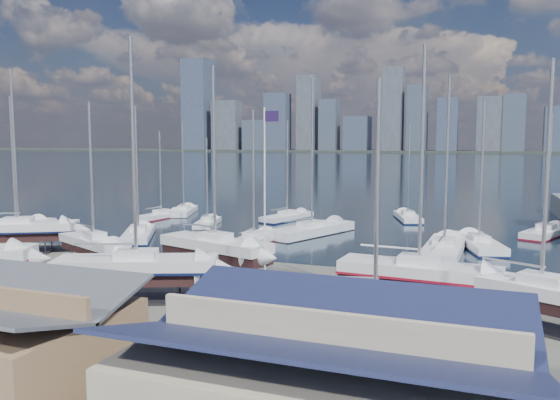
% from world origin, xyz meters
% --- Properties ---
extents(ground, '(1400.00, 1400.00, 0.00)m').
position_xyz_m(ground, '(0.00, -10.00, 0.00)').
color(ground, '#605E59').
rests_on(ground, ground).
extents(water, '(1400.00, 600.00, 0.40)m').
position_xyz_m(water, '(0.00, 300.00, -0.15)').
color(water, '#1B2B3E').
rests_on(water, ground).
extents(far_shore, '(1400.00, 80.00, 2.20)m').
position_xyz_m(far_shore, '(0.00, 560.00, 1.10)').
color(far_shore, '#2D332D').
rests_on(far_shore, ground).
extents(skyline, '(639.14, 43.80, 107.69)m').
position_xyz_m(skyline, '(-7.83, 553.76, 39.09)').
color(skyline, '#475166').
rests_on(skyline, far_shore).
extents(shed_blue, '(13.65, 9.45, 4.71)m').
position_xyz_m(shed_blue, '(16.00, -26.00, 2.42)').
color(shed_blue, '#BFB293').
rests_on(shed_blue, ground).
extents(sailboat_cradle_0, '(10.69, 7.73, 17.02)m').
position_xyz_m(sailboat_cradle_0, '(-20.06, -4.55, 2.12)').
color(sailboat_cradle_0, '#2D2D33').
rests_on(sailboat_cradle_0, ground).
extents(sailboat_cradle_2, '(8.46, 5.53, 13.65)m').
position_xyz_m(sailboat_cradle_2, '(-9.32, -7.11, 1.96)').
color(sailboat_cradle_2, '#2D2D33').
rests_on(sailboat_cradle_2, ground).
extents(sailboat_cradle_3, '(10.90, 6.71, 16.99)m').
position_xyz_m(sailboat_cradle_3, '(-0.30, -13.96, 2.12)').
color(sailboat_cradle_3, '#2D2D33').
rests_on(sailboat_cradle_3, ground).
extents(sailboat_cradle_4, '(10.31, 5.62, 16.20)m').
position_xyz_m(sailboat_cradle_4, '(1.08, -5.46, 2.09)').
color(sailboat_cradle_4, '#2D2D33').
rests_on(sailboat_cradle_4, ground).
extents(sailboat_cradle_5, '(8.56, 4.01, 13.55)m').
position_xyz_m(sailboat_cradle_5, '(15.76, -16.10, 1.95)').
color(sailboat_cradle_5, '#2D2D33').
rests_on(sailboat_cradle_5, ground).
extents(sailboat_cradle_6, '(10.24, 3.55, 16.24)m').
position_xyz_m(sailboat_cradle_6, '(17.19, -8.96, 2.08)').
color(sailboat_cradle_6, '#2D2D33').
rests_on(sailboat_cradle_6, ground).
extents(sailboat_cradle_7, '(9.20, 6.17, 14.79)m').
position_xyz_m(sailboat_cradle_7, '(24.00, -10.89, 2.01)').
color(sailboat_cradle_7, '#2D2D33').
rests_on(sailboat_cradle_7, ground).
extents(sailboat_moored_0, '(4.55, 11.26, 16.35)m').
position_xyz_m(sailboat_moored_0, '(-29.72, 4.36, 0.31)').
color(sailboat_moored_0, black).
rests_on(sailboat_moored_0, water).
extents(sailboat_moored_1, '(3.39, 8.57, 12.47)m').
position_xyz_m(sailboat_moored_1, '(-20.34, 20.17, 0.31)').
color(sailboat_moored_1, black).
rests_on(sailboat_moored_1, water).
extents(sailboat_moored_2, '(5.38, 9.38, 13.67)m').
position_xyz_m(sailboat_moored_2, '(-19.63, 25.00, 0.32)').
color(sailboat_moored_2, black).
rests_on(sailboat_moored_2, water).
extents(sailboat_moored_3, '(7.21, 10.04, 14.84)m').
position_xyz_m(sailboat_moored_3, '(-13.88, 5.65, 0.31)').
color(sailboat_moored_3, black).
rests_on(sailboat_moored_3, water).
extents(sailboat_moored_4, '(4.11, 7.87, 11.45)m').
position_xyz_m(sailboat_moored_4, '(-11.29, 16.54, 0.33)').
color(sailboat_moored_4, black).
rests_on(sailboat_moored_4, water).
extents(sailboat_moored_5, '(5.00, 9.63, 13.86)m').
position_xyz_m(sailboat_moored_5, '(-3.56, 24.52, 0.31)').
color(sailboat_moored_5, black).
rests_on(sailboat_moored_5, water).
extents(sailboat_moored_6, '(2.75, 9.53, 14.21)m').
position_xyz_m(sailboat_moored_6, '(-0.82, 6.74, 0.31)').
color(sailboat_moored_6, black).
rests_on(sailboat_moored_6, water).
extents(sailboat_moored_7, '(7.53, 12.44, 18.18)m').
position_xyz_m(sailboat_moored_7, '(2.98, 14.34, 0.33)').
color(sailboat_moored_7, black).
rests_on(sailboat_moored_7, water).
extents(sailboat_moored_8, '(5.09, 9.33, 13.44)m').
position_xyz_m(sailboat_moored_8, '(11.56, 30.02, 0.31)').
color(sailboat_moored_8, black).
rests_on(sailboat_moored_8, water).
extents(sailboat_moored_9, '(3.61, 11.47, 17.15)m').
position_xyz_m(sailboat_moored_9, '(17.64, 8.44, 0.32)').
color(sailboat_moored_9, black).
rests_on(sailboat_moored_9, water).
extents(sailboat_moored_10, '(5.44, 10.45, 15.05)m').
position_xyz_m(sailboat_moored_10, '(20.65, 12.77, 0.31)').
color(sailboat_moored_10, black).
rests_on(sailboat_moored_10, water).
extents(sailboat_moored_11, '(6.17, 9.75, 14.16)m').
position_xyz_m(sailboat_moored_11, '(27.56, 22.66, 0.31)').
color(sailboat_moored_11, black).
rests_on(sailboat_moored_11, water).
extents(car_b, '(4.52, 1.91, 1.45)m').
position_xyz_m(car_b, '(-1.69, -22.06, 0.73)').
color(car_b, gray).
rests_on(car_b, ground).
extents(car_c, '(4.55, 6.13, 1.55)m').
position_xyz_m(car_c, '(-1.73, -18.98, 0.77)').
color(car_c, gray).
rests_on(car_c, ground).
extents(car_d, '(4.14, 5.68, 1.53)m').
position_xyz_m(car_d, '(12.97, -20.50, 0.76)').
color(car_d, gray).
rests_on(car_d, ground).
extents(flagpole, '(1.13, 0.12, 12.86)m').
position_xyz_m(flagpole, '(6.10, -7.16, 7.46)').
color(flagpole, white).
rests_on(flagpole, ground).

